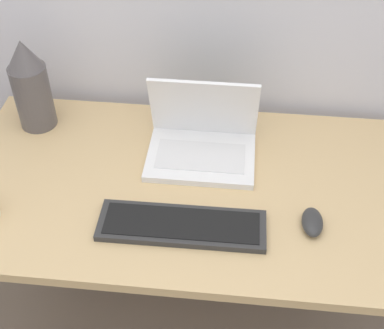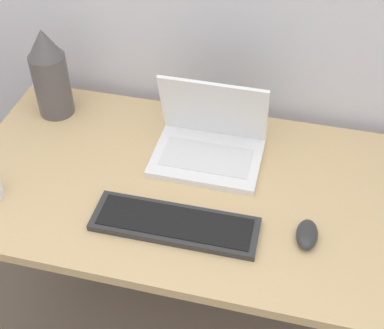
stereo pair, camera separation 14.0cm
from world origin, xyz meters
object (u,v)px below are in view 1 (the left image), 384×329
object	(u,v)px
laptop	(202,139)
keyboard	(182,225)
mouse	(312,222)
vase	(30,85)

from	to	relation	value
laptop	keyboard	distance (m)	0.30
mouse	laptop	bearing A→B (deg)	140.32
keyboard	vase	distance (m)	0.64
laptop	vase	xyz separation A→B (m)	(-0.52, 0.09, 0.09)
keyboard	mouse	xyz separation A→B (m)	(0.33, 0.04, 0.01)
laptop	keyboard	bearing A→B (deg)	-94.72
keyboard	vase	xyz separation A→B (m)	(-0.50, 0.38, 0.13)
laptop	mouse	size ratio (longest dim) A/B	3.19
vase	mouse	bearing A→B (deg)	-22.42
laptop	mouse	xyz separation A→B (m)	(0.31, -0.25, -0.04)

